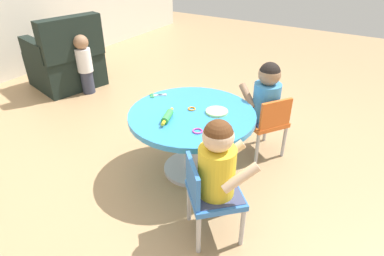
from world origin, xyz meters
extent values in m
plane|color=tan|center=(0.00, 0.00, 0.00)|extent=(10.00, 10.00, 0.00)
cylinder|color=silver|center=(0.00, 0.00, 0.01)|extent=(0.44, 0.44, 0.03)
cylinder|color=silver|center=(0.00, 0.00, 0.23)|extent=(0.12, 0.12, 0.47)
cylinder|color=#338CD1|center=(0.00, 0.00, 0.49)|extent=(0.91, 0.91, 0.04)
cylinder|color=#B7B7BC|center=(-0.46, -0.63, 0.14)|extent=(0.03, 0.03, 0.28)
cylinder|color=#B7B7BC|center=(-0.27, -0.44, 0.14)|extent=(0.03, 0.03, 0.28)
cylinder|color=#B7B7BC|center=(-0.64, -0.44, 0.14)|extent=(0.03, 0.03, 0.28)
cylinder|color=#B7B7BC|center=(-0.45, -0.26, 0.14)|extent=(0.03, 0.03, 0.28)
cube|color=blue|center=(-0.46, -0.44, 0.30)|extent=(0.42, 0.42, 0.04)
cube|color=blue|center=(-0.55, -0.35, 0.43)|extent=(0.21, 0.21, 0.22)
cube|color=#3F4772|center=(-0.46, -0.44, 0.30)|extent=(0.38, 0.38, 0.04)
cylinder|color=yellow|center=(-0.46, -0.44, 0.47)|extent=(0.21, 0.21, 0.30)
sphere|color=beige|center=(-0.46, -0.44, 0.70)|extent=(0.17, 0.17, 0.17)
sphere|color=#593319|center=(-0.46, -0.44, 0.71)|extent=(0.16, 0.16, 0.16)
cylinder|color=beige|center=(-0.46, -0.59, 0.49)|extent=(0.19, 0.19, 0.17)
cylinder|color=beige|center=(-0.31, -0.44, 0.49)|extent=(0.19, 0.19, 0.17)
cylinder|color=#B7B7BC|center=(0.70, -0.33, 0.14)|extent=(0.03, 0.03, 0.28)
cylinder|color=#B7B7BC|center=(0.49, -0.18, 0.14)|extent=(0.03, 0.03, 0.28)
cylinder|color=#B7B7BC|center=(0.56, -0.54, 0.14)|extent=(0.03, 0.03, 0.28)
cylinder|color=#B7B7BC|center=(0.34, -0.39, 0.14)|extent=(0.03, 0.03, 0.28)
cube|color=orange|center=(0.52, -0.36, 0.30)|extent=(0.42, 0.42, 0.04)
cube|color=orange|center=(0.45, -0.47, 0.43)|extent=(0.24, 0.17, 0.22)
cube|color=#3F4772|center=(0.52, -0.36, 0.30)|extent=(0.37, 0.38, 0.04)
cylinder|color=#3F8CCC|center=(0.52, -0.36, 0.47)|extent=(0.21, 0.21, 0.30)
sphere|color=#997051|center=(0.52, -0.36, 0.70)|extent=(0.17, 0.17, 0.17)
sphere|color=black|center=(0.52, -0.36, 0.71)|extent=(0.16, 0.16, 0.16)
cylinder|color=#997051|center=(0.67, -0.34, 0.49)|extent=(0.17, 0.21, 0.17)
cylinder|color=#997051|center=(0.49, -0.21, 0.49)|extent=(0.17, 0.21, 0.17)
cube|color=black|center=(0.66, 2.20, 0.20)|extent=(0.84, 0.84, 0.40)
cube|color=black|center=(0.59, 1.92, 0.62)|extent=(0.72, 0.32, 0.45)
cube|color=black|center=(0.95, 2.13, 0.50)|extent=(0.26, 0.61, 0.20)
cube|color=black|center=(0.36, 2.27, 0.50)|extent=(0.26, 0.61, 0.20)
cylinder|color=#33384C|center=(0.62, 1.80, 0.13)|extent=(0.14, 0.14, 0.26)
cylinder|color=white|center=(0.62, 1.80, 0.39)|extent=(0.17, 0.17, 0.26)
sphere|color=#997051|center=(0.62, 1.80, 0.59)|extent=(0.16, 0.16, 0.16)
cylinder|color=green|center=(-0.17, 0.09, 0.53)|extent=(0.15, 0.09, 0.05)
cylinder|color=yellow|center=(-0.09, 0.12, 0.53)|extent=(0.05, 0.04, 0.02)
cylinder|color=yellow|center=(-0.26, 0.06, 0.53)|extent=(0.05, 0.04, 0.02)
cube|color=silver|center=(0.11, 0.37, 0.51)|extent=(0.10, 0.08, 0.01)
cube|color=silver|center=(0.11, 0.37, 0.51)|extent=(0.07, 0.10, 0.01)
torus|color=green|center=(0.06, 0.40, 0.51)|extent=(0.05, 0.05, 0.01)
torus|color=green|center=(0.09, 0.43, 0.51)|extent=(0.05, 0.05, 0.01)
cylinder|color=#B2E58C|center=(0.09, -0.15, 0.52)|extent=(0.16, 0.16, 0.02)
torus|color=#D83FA5|center=(-0.20, -0.17, 0.51)|extent=(0.07, 0.07, 0.01)
torus|color=orange|center=(0.04, 0.03, 0.51)|extent=(0.06, 0.06, 0.01)
camera|label=1|loc=(-1.75, -1.08, 1.60)|focal=30.64mm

